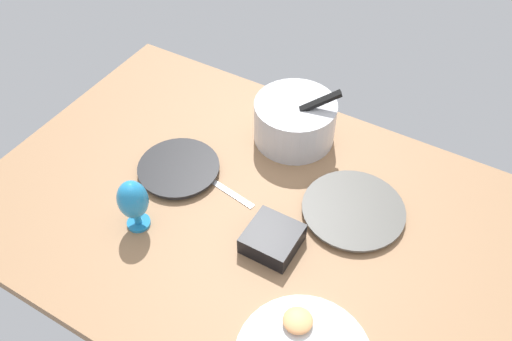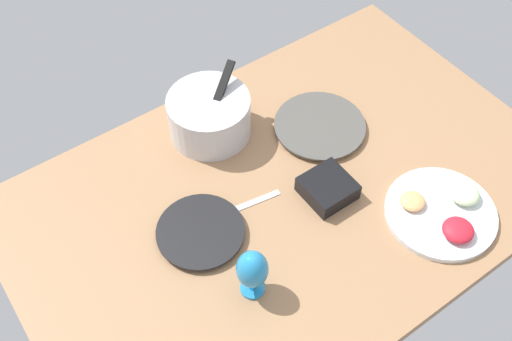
% 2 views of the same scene
% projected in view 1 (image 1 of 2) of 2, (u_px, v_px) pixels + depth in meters
% --- Properties ---
extents(ground_plane, '(1.60, 1.04, 0.04)m').
position_uv_depth(ground_plane, '(258.00, 218.00, 1.51)').
color(ground_plane, '#99704C').
extents(dinner_plate_left, '(0.25, 0.25, 0.02)m').
position_uv_depth(dinner_plate_left, '(179.00, 169.00, 1.60)').
color(dinner_plate_left, '#4C4C51').
rests_on(dinner_plate_left, ground_plane).
extents(dinner_plate_right, '(0.29, 0.29, 0.02)m').
position_uv_depth(dinner_plate_right, '(353.00, 210.00, 1.49)').
color(dinner_plate_right, silver).
rests_on(dinner_plate_right, ground_plane).
extents(mixing_bowl, '(0.26, 0.26, 0.20)m').
position_uv_depth(mixing_bowl, '(295.00, 120.00, 1.66)').
color(mixing_bowl, silver).
rests_on(mixing_bowl, ground_plane).
extents(hurricane_glass_blue, '(0.08, 0.08, 0.17)m').
position_uv_depth(hurricane_glass_blue, '(133.00, 201.00, 1.40)').
color(hurricane_glass_blue, '#2382BD').
rests_on(hurricane_glass_blue, ground_plane).
extents(square_bowl_black, '(0.14, 0.14, 0.06)m').
position_uv_depth(square_bowl_black, '(272.00, 238.00, 1.40)').
color(square_bowl_black, black).
rests_on(square_bowl_black, ground_plane).
extents(fork_by_left_plate, '(0.18, 0.05, 0.01)m').
position_uv_depth(fork_by_left_plate, '(229.00, 192.00, 1.55)').
color(fork_by_left_plate, silver).
rests_on(fork_by_left_plate, ground_plane).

